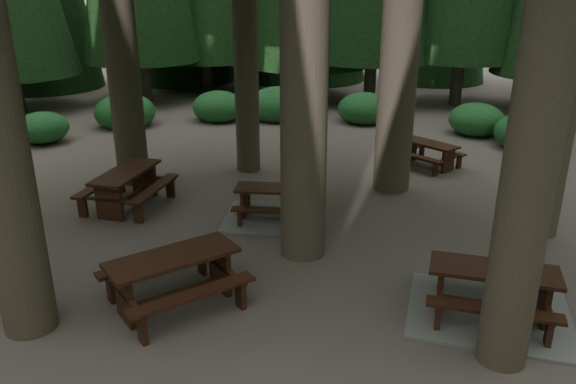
% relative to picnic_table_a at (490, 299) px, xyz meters
% --- Properties ---
extents(ground, '(80.00, 80.00, 0.00)m').
position_rel_picnic_table_a_xyz_m(ground, '(-3.99, 1.41, -0.28)').
color(ground, '#594F48').
rests_on(ground, ground).
extents(picnic_table_a, '(2.61, 2.23, 0.82)m').
position_rel_picnic_table_a_xyz_m(picnic_table_a, '(0.00, 0.00, 0.00)').
color(picnic_table_a, gray).
rests_on(picnic_table_a, ground).
extents(picnic_table_b, '(1.73, 2.10, 0.87)m').
position_rel_picnic_table_a_xyz_m(picnic_table_b, '(-7.52, 3.19, 0.29)').
color(picnic_table_b, '#351910').
rests_on(picnic_table_b, ground).
extents(picnic_table_c, '(2.31, 1.97, 0.73)m').
position_rel_picnic_table_a_xyz_m(picnic_table_c, '(-4.06, 3.13, -0.04)').
color(picnic_table_c, gray).
rests_on(picnic_table_c, ground).
extents(picnic_table_d, '(2.06, 2.02, 0.69)m').
position_rel_picnic_table_a_xyz_m(picnic_table_d, '(-0.59, 7.57, 0.18)').
color(picnic_table_d, '#351910').
rests_on(picnic_table_d, ground).
extents(picnic_table_e, '(2.59, 2.60, 0.88)m').
position_rel_picnic_table_a_xyz_m(picnic_table_e, '(-4.89, -0.61, 0.30)').
color(picnic_table_e, '#351910').
rests_on(picnic_table_e, ground).
extents(shrub_ring, '(23.86, 24.64, 1.49)m').
position_rel_picnic_table_a_xyz_m(shrub_ring, '(-3.29, 2.16, 0.12)').
color(shrub_ring, '#1E592B').
rests_on(shrub_ring, ground).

